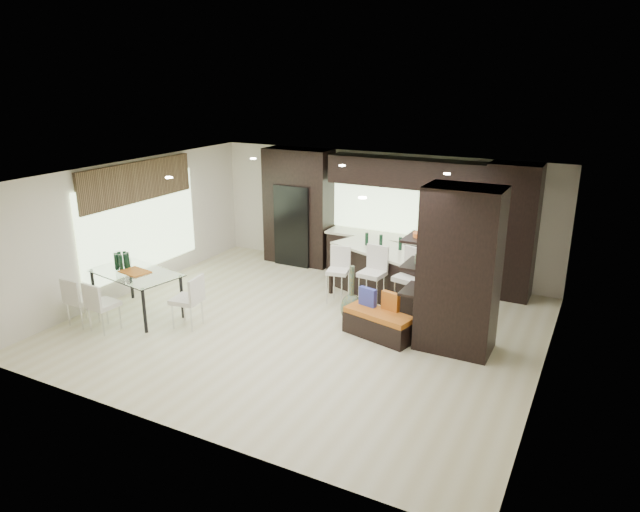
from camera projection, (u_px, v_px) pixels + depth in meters
The scene contains 22 objects.
ground at pixel (305, 326), 10.25m from camera, with size 8.00×8.00×0.00m, color beige.
back_wall at pixel (380, 213), 12.79m from camera, with size 8.00×0.02×2.70m, color beige.
left_wall at pixel (132, 227), 11.59m from camera, with size 0.02×7.00×2.70m, color beige.
right_wall at pixel (550, 294), 8.08m from camera, with size 0.02×7.00×2.70m, color beige.
ceiling at pixel (303, 177), 9.42m from camera, with size 8.00×7.00×0.02m, color white.
window_left at pixel (141, 225), 11.74m from camera, with size 0.04×3.20×1.90m, color #B2D199.
window_back at pixel (405, 207), 12.43m from camera, with size 3.40×0.04×1.20m, color #B2D199.
stone_accent at pixel (138, 182), 11.45m from camera, with size 0.08×3.00×0.80m, color brown.
ceiling_spots at pixel (310, 176), 9.64m from camera, with size 4.00×3.00×0.02m, color white.
back_cabinetry at pixel (395, 218), 12.29m from camera, with size 6.80×0.68×2.70m, color black.
refrigerator at pixel (298, 224), 13.43m from camera, with size 0.90×0.68×1.90m, color black.
partition_column at pixel (460, 271), 9.03m from camera, with size 1.20×0.80×2.70m, color black.
kitchen_island at pixel (388, 273), 11.50m from camera, with size 2.36×1.01×0.98m, color black.
stool_left at pixel (338, 281), 11.15m from camera, with size 0.40×0.40×0.91m, color silver.
stool_mid at pixel (372, 285), 10.79m from camera, with size 0.44×0.44×1.01m, color silver.
stool_right at pixel (408, 291), 10.46m from camera, with size 0.47×0.47×1.06m, color silver.
bench at pixel (378, 324), 9.75m from camera, with size 1.22×0.47×0.47m, color black.
floor_vase at pixel (351, 294), 10.25m from camera, with size 0.39×0.39×1.08m, color #45543B, non-canonical shape.
dining_table at pixel (137, 293), 10.63m from camera, with size 1.74×0.98×0.84m, color white.
chair_near at pixel (104, 308), 9.95m from camera, with size 0.46×0.46×0.84m, color silver.
chair_far at pixel (82, 303), 10.20m from camera, with size 0.45×0.45×0.84m, color silver.
chair_end at pixel (187, 303), 10.10m from camera, with size 0.48×0.48×0.88m, color silver.
Camera 1 is at (4.57, -8.19, 4.33)m, focal length 32.00 mm.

